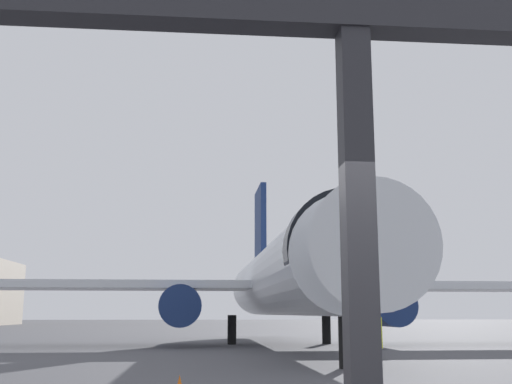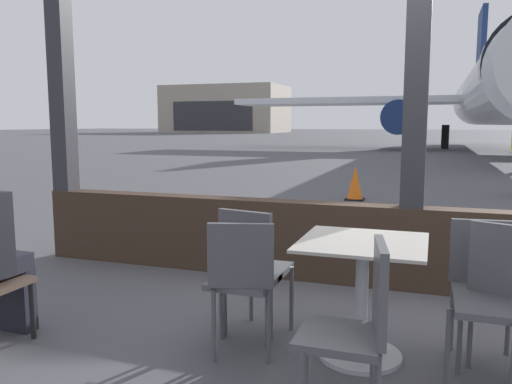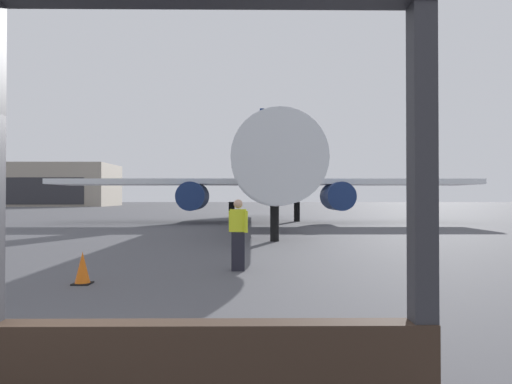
# 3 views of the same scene
# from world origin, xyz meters

# --- Properties ---
(ground_plane) EXTENTS (220.00, 220.00, 0.00)m
(ground_plane) POSITION_xyz_m (0.00, 40.00, 0.00)
(ground_plane) COLOR #4C4C51
(window_frame) EXTENTS (7.57, 0.24, 3.69)m
(window_frame) POSITION_xyz_m (0.00, 0.00, 1.26)
(window_frame) COLOR #38281E
(window_frame) RESTS_ON ground
(airplane) EXTENTS (29.52, 29.65, 9.86)m
(airplane) POSITION_xyz_m (3.17, 25.32, 3.13)
(airplane) COLOR silver
(airplane) RESTS_ON ground
(ground_crew_worker) EXTENTS (0.47, 0.38, 1.74)m
(ground_crew_worker) POSITION_xyz_m (1.90, 6.96, 0.90)
(ground_crew_worker) COLOR black
(ground_crew_worker) RESTS_ON ground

